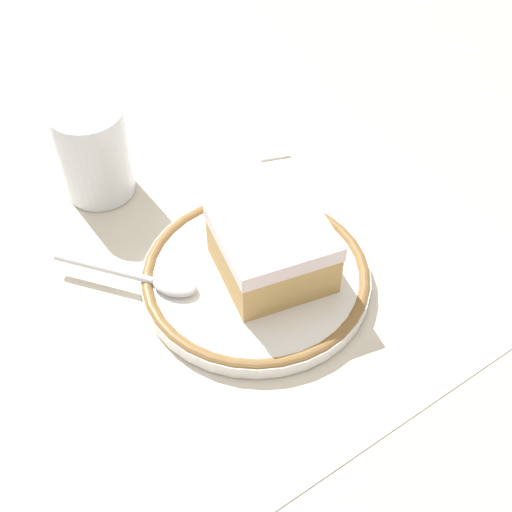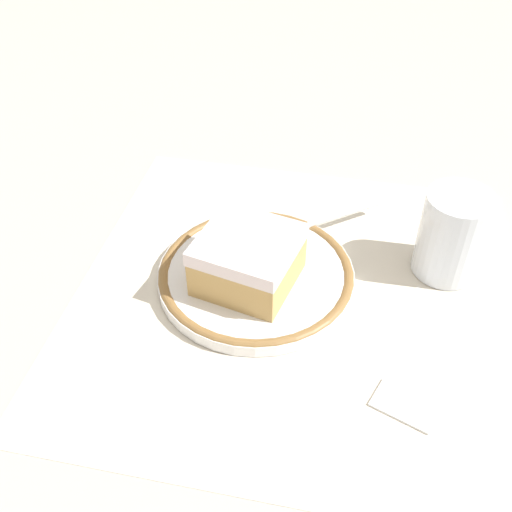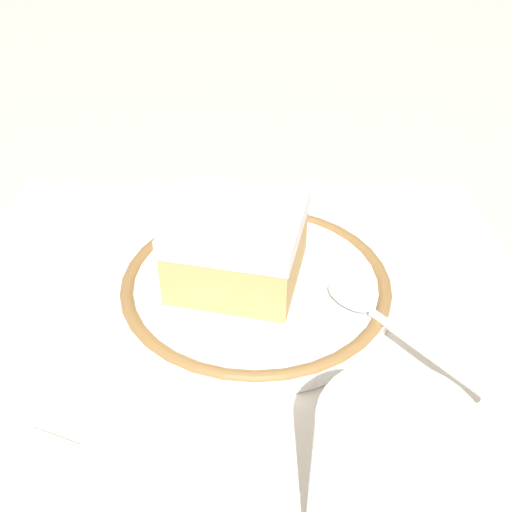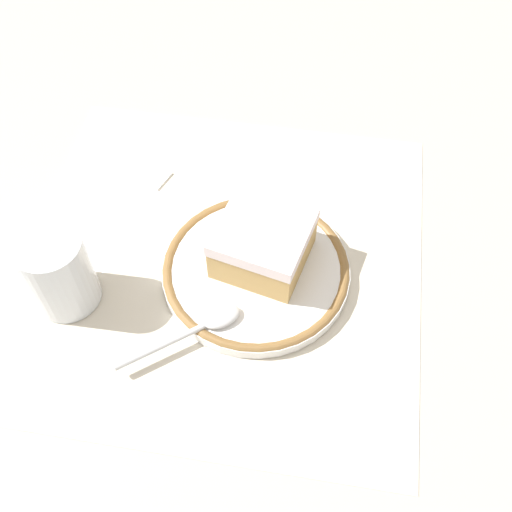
{
  "view_description": "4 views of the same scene",
  "coord_description": "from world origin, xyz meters",
  "px_view_note": "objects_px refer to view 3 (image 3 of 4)",
  "views": [
    {
      "loc": [
        -0.34,
        0.22,
        0.43
      ],
      "look_at": [
        -0.04,
        0.01,
        0.03
      ],
      "focal_mm": 47.47,
      "sensor_mm": 36.0,
      "label": 1
    },
    {
      "loc": [
        0.05,
        -0.4,
        0.42
      ],
      "look_at": [
        -0.04,
        0.01,
        0.03
      ],
      "focal_mm": 43.41,
      "sensor_mm": 36.0,
      "label": 2
    },
    {
      "loc": [
        0.27,
        0.01,
        0.26
      ],
      "look_at": [
        -0.04,
        0.01,
        0.03
      ],
      "focal_mm": 40.39,
      "sensor_mm": 36.0,
      "label": 3
    },
    {
      "loc": [
        -0.09,
        0.35,
        0.52
      ],
      "look_at": [
        -0.04,
        0.01,
        0.03
      ],
      "focal_mm": 43.28,
      "sensor_mm": 36.0,
      "label": 4
    }
  ],
  "objects_px": {
    "plate": "(256,284)",
    "sugar_packet": "(24,473)",
    "cup": "(384,498)",
    "cake_slice": "(241,245)",
    "napkin": "(149,498)",
    "spoon": "(371,310)"
  },
  "relations": [
    {
      "from": "spoon",
      "to": "cake_slice",
      "type": "bearing_deg",
      "value": -116.19
    },
    {
      "from": "spoon",
      "to": "plate",
      "type": "bearing_deg",
      "value": -116.14
    },
    {
      "from": "plate",
      "to": "sugar_packet",
      "type": "xyz_separation_m",
      "value": [
        0.14,
        -0.11,
        -0.0
      ]
    },
    {
      "from": "cup",
      "to": "sugar_packet",
      "type": "height_order",
      "value": "cup"
    },
    {
      "from": "sugar_packet",
      "to": "cup",
      "type": "bearing_deg",
      "value": 79.19
    },
    {
      "from": "cake_slice",
      "to": "cup",
      "type": "bearing_deg",
      "value": 19.52
    },
    {
      "from": "cake_slice",
      "to": "napkin",
      "type": "bearing_deg",
      "value": -14.36
    },
    {
      "from": "plate",
      "to": "sugar_packet",
      "type": "relative_size",
      "value": 3.73
    },
    {
      "from": "cup",
      "to": "sugar_packet",
      "type": "distance_m",
      "value": 0.18
    },
    {
      "from": "spoon",
      "to": "cup",
      "type": "bearing_deg",
      "value": -7.64
    },
    {
      "from": "cake_slice",
      "to": "spoon",
      "type": "relative_size",
      "value": 0.94
    },
    {
      "from": "cake_slice",
      "to": "sugar_packet",
      "type": "bearing_deg",
      "value": -35.22
    },
    {
      "from": "cup",
      "to": "sugar_packet",
      "type": "relative_size",
      "value": 1.72
    },
    {
      "from": "cake_slice",
      "to": "cup",
      "type": "xyz_separation_m",
      "value": [
        0.18,
        0.06,
        -0.0
      ]
    },
    {
      "from": "napkin",
      "to": "plate",
      "type": "bearing_deg",
      "value": 161.89
    },
    {
      "from": "cake_slice",
      "to": "sugar_packet",
      "type": "height_order",
      "value": "cake_slice"
    },
    {
      "from": "cake_slice",
      "to": "napkin",
      "type": "height_order",
      "value": "cake_slice"
    },
    {
      "from": "cup",
      "to": "napkin",
      "type": "relative_size",
      "value": 0.79
    },
    {
      "from": "spoon",
      "to": "napkin",
      "type": "xyz_separation_m",
      "value": [
        0.12,
        -0.12,
        -0.02
      ]
    },
    {
      "from": "cake_slice",
      "to": "cup",
      "type": "distance_m",
      "value": 0.19
    },
    {
      "from": "sugar_packet",
      "to": "cake_slice",
      "type": "bearing_deg",
      "value": 144.78
    },
    {
      "from": "plate",
      "to": "sugar_packet",
      "type": "distance_m",
      "value": 0.18
    }
  ]
}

